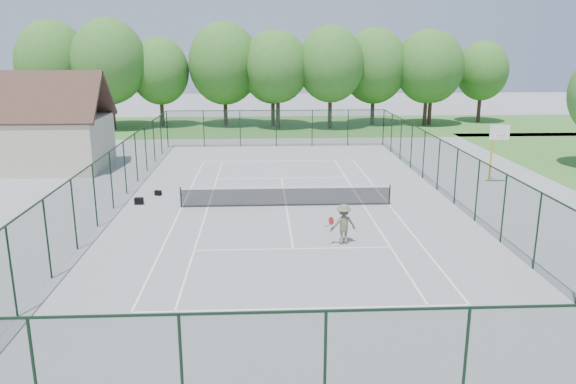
# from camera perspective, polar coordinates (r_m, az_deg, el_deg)

# --- Properties ---
(ground) EXTENTS (140.00, 140.00, 0.00)m
(ground) POSITION_cam_1_polar(r_m,az_deg,el_deg) (29.63, -0.19, -1.44)
(ground) COLOR gray
(ground) RESTS_ON ground
(grass_far) EXTENTS (80.00, 16.00, 0.01)m
(grass_far) POSITION_cam_1_polar(r_m,az_deg,el_deg) (59.02, -1.53, 6.73)
(grass_far) COLOR #437B2F
(grass_far) RESTS_ON ground
(court_lines) EXTENTS (11.05, 23.85, 0.01)m
(court_lines) POSITION_cam_1_polar(r_m,az_deg,el_deg) (29.63, -0.19, -1.44)
(court_lines) COLOR white
(court_lines) RESTS_ON ground
(tennis_net) EXTENTS (11.08, 0.08, 1.10)m
(tennis_net) POSITION_cam_1_polar(r_m,az_deg,el_deg) (29.48, -0.19, -0.37)
(tennis_net) COLOR black
(tennis_net) RESTS_ON ground
(fence_enclosure) EXTENTS (18.05, 36.05, 3.02)m
(fence_enclosure) POSITION_cam_1_polar(r_m,az_deg,el_deg) (29.23, -0.19, 1.49)
(fence_enclosure) COLOR #1C3825
(fence_enclosure) RESTS_ON ground
(utility_building) EXTENTS (8.60, 6.27, 6.63)m
(utility_building) POSITION_cam_1_polar(r_m,az_deg,el_deg) (41.46, -23.71, 6.40)
(utility_building) COLOR beige
(utility_building) RESTS_ON ground
(tree_line_far) EXTENTS (39.40, 6.40, 9.70)m
(tree_line_far) POSITION_cam_1_polar(r_m,az_deg,el_deg) (58.48, -1.57, 12.54)
(tree_line_far) COLOR #3F291F
(tree_line_far) RESTS_ON ground
(basketball_goal) EXTENTS (1.20, 1.43, 3.65)m
(basketball_goal) POSITION_cam_1_polar(r_m,az_deg,el_deg) (36.32, 20.37, 4.82)
(basketball_goal) COLOR gold
(basketball_goal) RESTS_ON ground
(sports_bag_a) EXTENTS (0.46, 0.28, 0.36)m
(sports_bag_a) POSITION_cam_1_polar(r_m,az_deg,el_deg) (30.96, -14.91, -0.89)
(sports_bag_a) COLOR black
(sports_bag_a) RESTS_ON ground
(sports_bag_b) EXTENTS (0.42, 0.33, 0.28)m
(sports_bag_b) POSITION_cam_1_polar(r_m,az_deg,el_deg) (32.53, -13.06, -0.09)
(sports_bag_b) COLOR black
(sports_bag_b) RESTS_ON ground
(tennis_player) EXTENTS (2.22, 0.92, 1.75)m
(tennis_player) POSITION_cam_1_polar(r_m,az_deg,el_deg) (24.01, 5.65, -3.26)
(tennis_player) COLOR #5E6647
(tennis_player) RESTS_ON ground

